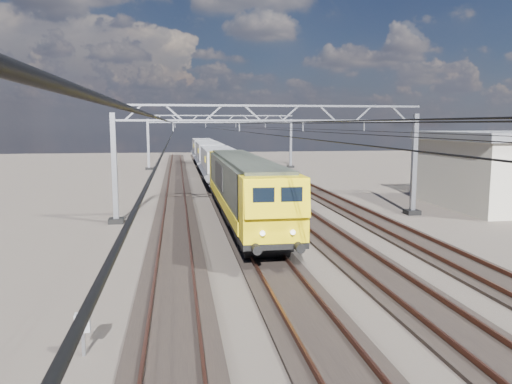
{
  "coord_description": "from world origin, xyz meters",
  "views": [
    {
      "loc": [
        -5.78,
        -26.5,
        5.93
      ],
      "look_at": [
        -1.75,
        -0.94,
        2.4
      ],
      "focal_mm": 35.0,
      "sensor_mm": 36.0,
      "label": 1
    }
  ],
  "objects": [
    {
      "name": "catenary_gantry_mid",
      "position": [
        0.0,
        4.0,
        3.91
      ],
      "size": [
        19.9,
        0.9,
        7.11
      ],
      "color": "gray",
      "rests_on": "ground"
    },
    {
      "name": "hopper_wagon_third",
      "position": [
        -2.0,
        48.36,
        2.23
      ],
      "size": [
        3.38,
        13.0,
        3.25
      ],
      "color": "black",
      "rests_on": "ground"
    },
    {
      "name": "track_outer_west",
      "position": [
        -6.0,
        0.0,
        0.07
      ],
      "size": [
        2.6,
        140.0,
        0.3
      ],
      "color": "black",
      "rests_on": "ground"
    },
    {
      "name": "hopper_wagon_mid",
      "position": [
        -2.0,
        34.16,
        2.23
      ],
      "size": [
        3.38,
        13.0,
        3.25
      ],
      "color": "black",
      "rests_on": "ground"
    },
    {
      "name": "track_inner_east",
      "position": [
        2.0,
        0.0,
        0.07
      ],
      "size": [
        2.6,
        140.0,
        0.3
      ],
      "color": "black",
      "rests_on": "ground"
    },
    {
      "name": "hopper_wagon_lead",
      "position": [
        -2.0,
        19.96,
        2.23
      ],
      "size": [
        3.38,
        13.0,
        3.25
      ],
      "color": "black",
      "rests_on": "ground"
    },
    {
      "name": "ground",
      "position": [
        0.0,
        0.0,
        0.0
      ],
      "size": [
        160.0,
        160.0,
        0.0
      ],
      "primitive_type": "plane",
      "color": "#2C2521",
      "rests_on": "ground"
    },
    {
      "name": "track_outer_east",
      "position": [
        6.0,
        0.0,
        0.07
      ],
      "size": [
        2.6,
        140.0,
        0.3
      ],
      "color": "black",
      "rests_on": "ground"
    },
    {
      "name": "overhead_wires",
      "position": [
        0.0,
        8.0,
        5.75
      ],
      "size": [
        12.03,
        140.0,
        0.53
      ],
      "color": "black",
      "rests_on": "ground"
    },
    {
      "name": "trackside_cabinet",
      "position": [
        -8.28,
        -13.78,
        0.85
      ],
      "size": [
        0.4,
        0.31,
        1.13
      ],
      "rotation": [
        0.0,
        0.0,
        0.07
      ],
      "color": "gray",
      "rests_on": "ground"
    },
    {
      "name": "locomotive",
      "position": [
        -2.0,
        2.27,
        2.33
      ],
      "size": [
        2.76,
        21.1,
        3.62
      ],
      "color": "black",
      "rests_on": "ground"
    },
    {
      "name": "track_loco",
      "position": [
        -2.0,
        0.0,
        0.07
      ],
      "size": [
        2.6,
        140.0,
        0.3
      ],
      "color": "black",
      "rests_on": "ground"
    },
    {
      "name": "catenary_gantry_far",
      "position": [
        0.0,
        40.0,
        3.91
      ],
      "size": [
        19.9,
        0.9,
        7.11
      ],
      "color": "gray",
      "rests_on": "ground"
    }
  ]
}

